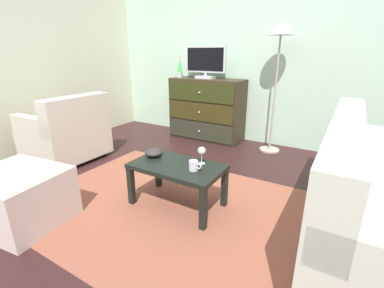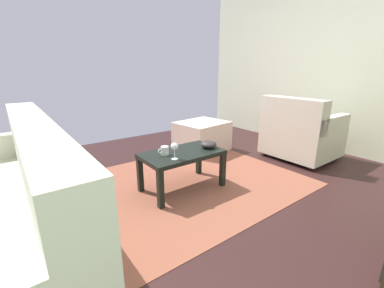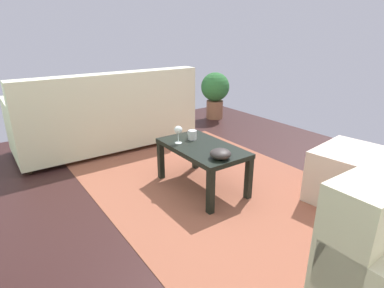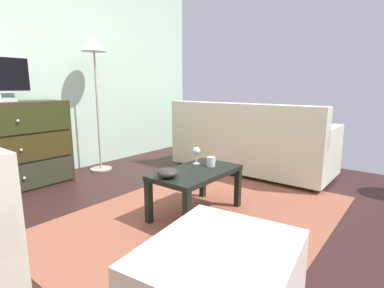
{
  "view_description": "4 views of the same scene",
  "coord_description": "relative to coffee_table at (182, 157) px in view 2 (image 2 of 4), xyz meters",
  "views": [
    {
      "loc": [
        1.43,
        -1.9,
        1.33
      ],
      "look_at": [
        0.28,
        0.01,
        0.57
      ],
      "focal_mm": 24.98,
      "sensor_mm": 36.0,
      "label": 1
    },
    {
      "loc": [
        1.56,
        1.83,
        1.2
      ],
      "look_at": [
        0.03,
        -0.2,
        0.43
      ],
      "focal_mm": 23.48,
      "sensor_mm": 36.0,
      "label": 2
    },
    {
      "loc": [
        -1.79,
        1.4,
        1.34
      ],
      "look_at": [
        0.05,
        0.1,
        0.51
      ],
      "focal_mm": 29.26,
      "sensor_mm": 36.0,
      "label": 3
    },
    {
      "loc": [
        -1.73,
        -1.6,
        1.1
      ],
      "look_at": [
        0.23,
        -0.06,
        0.62
      ],
      "focal_mm": 27.7,
      "sensor_mm": 36.0,
      "label": 4
    }
  ],
  "objects": [
    {
      "name": "coffee_table",
      "position": [
        0.0,
        0.0,
        0.0
      ],
      "size": [
        0.81,
        0.46,
        0.4
      ],
      "color": "black",
      "rests_on": "ground_plane"
    },
    {
      "name": "ground_plane",
      "position": [
        -0.21,
        0.12,
        -0.37
      ],
      "size": [
        5.23,
        4.69,
        0.05
      ],
      "primitive_type": "cube",
      "color": "#301A19"
    },
    {
      "name": "area_rug",
      "position": [
        -0.01,
        -0.08,
        -0.34
      ],
      "size": [
        2.6,
        1.9,
        0.01
      ],
      "primitive_type": "cube",
      "color": "brown",
      "rests_on": "ground_plane"
    },
    {
      "name": "wine_glass",
      "position": [
        0.17,
        0.13,
        0.17
      ],
      "size": [
        0.07,
        0.07,
        0.16
      ],
      "color": "silver",
      "rests_on": "coffee_table"
    },
    {
      "name": "wall_plain_left",
      "position": [
        -2.58,
        0.12,
        1.04
      ],
      "size": [
        0.12,
        4.69,
        2.76
      ],
      "primitive_type": "cube",
      "color": "beige",
      "rests_on": "ground_plane"
    },
    {
      "name": "ottoman",
      "position": [
        -0.96,
        -0.87,
        -0.12
      ],
      "size": [
        0.77,
        0.69,
        0.44
      ],
      "primitive_type": "cube",
      "rotation": [
        0.0,
        0.0,
        0.13
      ],
      "color": "beige",
      "rests_on": "ground_plane"
    },
    {
      "name": "armchair",
      "position": [
        -1.82,
        0.2,
        0.01
      ],
      "size": [
        0.8,
        0.84,
        0.85
      ],
      "color": "#332319",
      "rests_on": "ground_plane"
    },
    {
      "name": "mug",
      "position": [
        0.19,
        -0.03,
        0.1
      ],
      "size": [
        0.11,
        0.08,
        0.08
      ],
      "color": "silver",
      "rests_on": "coffee_table"
    },
    {
      "name": "bowl_decorative",
      "position": [
        -0.3,
        0.05,
        0.1
      ],
      "size": [
        0.17,
        0.17,
        0.08
      ],
      "primitive_type": "ellipsoid",
      "color": "#302A29",
      "rests_on": "coffee_table"
    }
  ]
}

